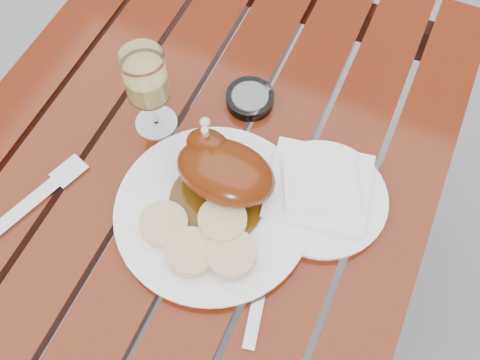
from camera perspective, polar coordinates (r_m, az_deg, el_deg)
name	(u,v)px	position (r m, az deg, el deg)	size (l,w,h in m)	color
ground	(206,305)	(1.59, -3.64, -13.18)	(60.00, 60.00, 0.00)	slate
table	(197,260)	(1.23, -4.63, -8.54)	(0.80, 1.20, 0.75)	maroon
dinner_plate	(213,212)	(0.85, -2.88, -3.42)	(0.31, 0.31, 0.02)	white
roast_duck	(223,170)	(0.82, -1.87, 1.08)	(0.16, 0.16, 0.12)	#4F2E09
bread_dumplings	(202,237)	(0.81, -4.08, -6.10)	(0.19, 0.14, 0.03)	tan
wine_glass	(149,93)	(0.89, -9.65, 9.17)	(0.07, 0.07, 0.17)	#D1BC5F
side_plate	(321,198)	(0.87, 8.68, -1.94)	(0.21, 0.21, 0.02)	white
napkin	(319,187)	(0.86, 8.42, -0.70)	(0.16, 0.15, 0.01)	white
ashtray	(250,99)	(0.96, 1.06, 8.65)	(0.09, 0.09, 0.02)	#B2B7BC
fork	(26,207)	(0.92, -21.88, -2.71)	(0.02, 0.20, 0.01)	gray
knife	(261,286)	(0.81, 2.25, -11.20)	(0.02, 0.19, 0.01)	gray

